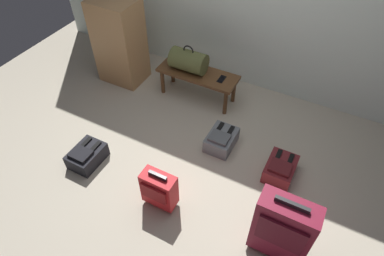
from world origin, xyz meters
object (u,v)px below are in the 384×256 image
cell_phone (222,79)px  suitcase_small_red (159,189)px  suitcase_upright_burgundy (282,228)px  side_cabinet (120,42)px  backpack_maroon (280,169)px  backpack_grey (221,140)px  backpack_dark (87,156)px  bench (198,76)px  duffel_bag_olive (189,61)px

cell_phone → suitcase_small_red: suitcase_small_red is taller
suitcase_upright_burgundy → side_cabinet: (-2.59, 1.44, 0.17)m
backpack_maroon → backpack_grey: same height
cell_phone → suitcase_small_red: bearing=-86.5°
suitcase_small_red → backpack_dark: size_ratio=1.21×
bench → duffel_bag_olive: size_ratio=2.27×
duffel_bag_olive → suitcase_upright_burgundy: (1.65, -1.53, -0.12)m
duffel_bag_olive → suitcase_upright_burgundy: 2.25m
bench → side_cabinet: bearing=-175.2°
duffel_bag_olive → cell_phone: duffel_bag_olive is taller
bench → suitcase_upright_burgundy: size_ratio=1.33×
backpack_dark → side_cabinet: 1.58m
suitcase_upright_burgundy → backpack_dark: size_ratio=1.98×
bench → suitcase_small_red: bearing=-75.5°
duffel_bag_olive → backpack_grey: (0.75, -0.64, -0.42)m
bench → backpack_maroon: size_ratio=2.63×
bench → backpack_grey: bearing=-45.9°
duffel_bag_olive → cell_phone: bearing=1.3°
duffel_bag_olive → cell_phone: 0.46m
backpack_maroon → backpack_dark: same height
duffel_bag_olive → backpack_grey: bearing=-40.5°
backpack_dark → side_cabinet: bearing=110.5°
backpack_dark → cell_phone: bearing=60.4°
backpack_grey → backpack_dark: bearing=-143.4°
suitcase_small_red → backpack_maroon: size_ratio=1.21×
duffel_bag_olive → backpack_maroon: duffel_bag_olive is taller
suitcase_upright_burgundy → suitcase_small_red: (-1.11, -0.06, -0.15)m
suitcase_upright_burgundy → backpack_maroon: (-0.20, 0.80, -0.29)m
suitcase_small_red → side_cabinet: (-1.49, 1.50, 0.31)m
cell_phone → backpack_grey: (0.31, -0.65, -0.29)m
bench → duffel_bag_olive: bearing=-180.0°
cell_phone → backpack_grey: bearing=-64.8°
suitcase_upright_burgundy → suitcase_small_red: size_ratio=1.63×
backpack_maroon → backpack_dark: (-1.86, -0.78, 0.00)m
cell_phone → suitcase_upright_burgundy: (1.20, -1.54, 0.00)m
backpack_grey → side_cabinet: side_cabinet is taller
duffel_bag_olive → suitcase_small_red: (0.54, -1.59, -0.27)m
cell_phone → duffel_bag_olive: bearing=-178.7°
duffel_bag_olive → side_cabinet: 0.95m
suitcase_upright_burgundy → backpack_dark: 2.09m
suitcase_small_red → backpack_grey: size_ratio=1.21×
duffel_bag_olive → side_cabinet: (-0.95, -0.09, 0.04)m
backpack_maroon → bench: bearing=151.1°
cell_phone → backpack_grey: 0.77m
suitcase_upright_burgundy → backpack_maroon: bearing=104.2°
bench → suitcase_upright_burgundy: bearing=-45.2°
backpack_maroon → side_cabinet: (-2.39, 0.63, 0.46)m
backpack_grey → bench: bearing=134.1°
bench → suitcase_small_red: (0.41, -1.59, -0.08)m
cell_phone → backpack_maroon: 1.27m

